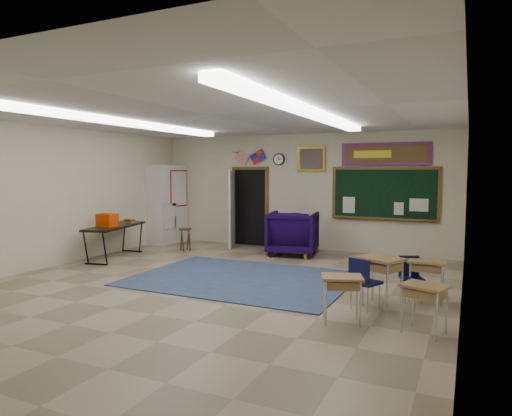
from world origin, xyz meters
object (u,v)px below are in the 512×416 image
at_px(wingback_armchair, 293,233).
at_px(folding_table, 115,240).
at_px(student_desk_front_left, 380,279).
at_px(student_desk_front_right, 426,279).
at_px(wooden_stool, 185,239).

bearing_deg(wingback_armchair, folding_table, 20.71).
bearing_deg(wingback_armchair, student_desk_front_left, 117.70).
distance_m(student_desk_front_right, wooden_stool, 6.39).
height_order(student_desk_front_left, wooden_stool, student_desk_front_left).
bearing_deg(wooden_stool, student_desk_front_right, -20.42).
relative_size(student_desk_front_right, folding_table, 0.34).
height_order(student_desk_front_right, wooden_stool, student_desk_front_right).
bearing_deg(wingback_armchair, student_desk_front_right, 128.72).
xyz_separation_m(student_desk_front_right, wooden_stool, (-5.99, 2.23, -0.07)).
bearing_deg(student_desk_front_left, wingback_armchair, 153.64).
distance_m(wingback_armchair, student_desk_front_right, 4.39).
bearing_deg(student_desk_front_right, wingback_armchair, 139.16).
bearing_deg(folding_table, student_desk_front_left, -24.14).
bearing_deg(folding_table, wooden_stool, 45.16).
height_order(student_desk_front_left, folding_table, folding_table).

